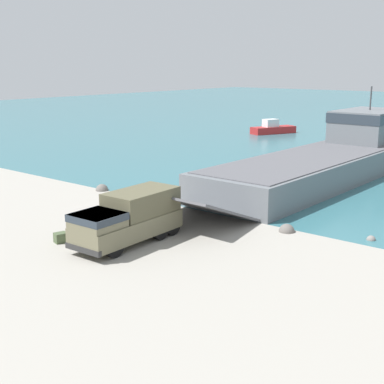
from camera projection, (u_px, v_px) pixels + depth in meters
The scene contains 11 objects.
ground_plane at pixel (158, 221), 35.79m from camera, with size 240.00×240.00×0.00m, color #9E998E.
landing_craft at pixel (334, 155), 49.90m from camera, with size 8.28×36.01×8.04m.
military_truck at pixel (129, 217), 31.07m from camera, with size 2.81×7.17×2.96m.
soldier_on_ramp at pixel (104, 214), 33.68m from camera, with size 0.44×0.25×1.74m.
moored_boat_a at pixel (361, 128), 83.87m from camera, with size 4.35×5.44×1.27m.
moored_boat_c at pixel (273, 129), 80.96m from camera, with size 4.83×7.31×2.18m.
cargo_crate at pixel (61, 238), 31.38m from camera, with size 0.58×0.70×0.58m, color #475638.
shoreline_rock_a at pixel (287, 232), 33.46m from camera, with size 1.00×1.00×1.00m, color #66605B.
shoreline_rock_b at pixel (123, 197), 42.30m from camera, with size 0.65×0.65×0.65m, color gray.
shoreline_rock_c at pixel (371, 240), 31.86m from camera, with size 0.55×0.55×0.55m, color gray.
shoreline_rock_d at pixel (102, 190), 44.41m from camera, with size 1.06×1.06×1.06m, color #66605B.
Camera 1 is at (23.40, -25.27, 10.20)m, focal length 50.00 mm.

